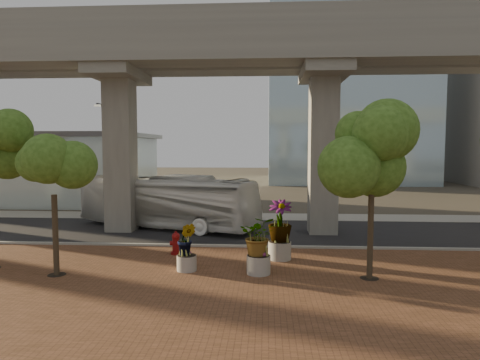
{
  "coord_description": "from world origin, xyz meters",
  "views": [
    {
      "loc": [
        2.73,
        -23.08,
        5.09
      ],
      "look_at": [
        1.25,
        0.5,
        3.24
      ],
      "focal_mm": 32.0,
      "sensor_mm": 36.0,
      "label": 1
    }
  ],
  "objects": [
    {
      "name": "transit_bus",
      "position": [
        -3.45,
        2.96,
        1.64
      ],
      "size": [
        11.96,
        6.92,
        3.28
      ],
      "primitive_type": "imported",
      "rotation": [
        0.0,
        0.0,
        1.19
      ],
      "color": "silver",
      "rests_on": "ground"
    },
    {
      "name": "fire_hydrant",
      "position": [
        -1.5,
        -3.61,
        0.58
      ],
      "size": [
        0.54,
        0.49,
        1.08
      ],
      "color": "maroon",
      "rests_on": "ground"
    },
    {
      "name": "street_tree_near_east",
      "position": [
        6.68,
        -6.8,
        4.85
      ],
      "size": [
        4.02,
        4.02,
        6.64
      ],
      "color": "#413425",
      "rests_on": "ground"
    },
    {
      "name": "streetlamp_west",
      "position": [
        -8.46,
        5.65,
        4.63
      ],
      "size": [
        0.39,
        1.15,
        7.93
      ],
      "color": "#303035",
      "rests_on": "ground"
    },
    {
      "name": "curb_strip",
      "position": [
        0.0,
        -2.0,
        0.08
      ],
      "size": [
        70.0,
        0.25,
        0.16
      ],
      "primitive_type": "cube",
      "color": "gray",
      "rests_on": "ground"
    },
    {
      "name": "far_sidewalk",
      "position": [
        0.0,
        7.5,
        0.03
      ],
      "size": [
        90.0,
        3.0,
        0.06
      ],
      "primitive_type": "cube",
      "color": "gray",
      "rests_on": "ground"
    },
    {
      "name": "planter_front",
      "position": [
        2.42,
        -6.47,
        1.46
      ],
      "size": [
        2.1,
        2.1,
        2.31
      ],
      "color": "#A49D94",
      "rests_on": "ground"
    },
    {
      "name": "transit_viaduct",
      "position": [
        0.0,
        2.0,
        7.29
      ],
      "size": [
        72.0,
        5.6,
        12.4
      ],
      "color": "gray",
      "rests_on": "ground"
    },
    {
      "name": "brick_plaza",
      "position": [
        0.0,
        -8.0,
        0.03
      ],
      "size": [
        70.0,
        13.0,
        0.06
      ],
      "primitive_type": "cube",
      "color": "brown",
      "rests_on": "ground"
    },
    {
      "name": "station_pavilion",
      "position": [
        -20.0,
        16.0,
        3.22
      ],
      "size": [
        23.0,
        13.0,
        6.3
      ],
      "color": "silver",
      "rests_on": "ground"
    },
    {
      "name": "streetlamp_east",
      "position": [
        7.23,
        6.79,
        4.85
      ],
      "size": [
        0.41,
        1.2,
        8.3
      ],
      "color": "#313036",
      "rests_on": "ground"
    },
    {
      "name": "asphalt_road",
      "position": [
        0.0,
        2.0,
        0.02
      ],
      "size": [
        90.0,
        8.0,
        0.04
      ],
      "primitive_type": "cube",
      "color": "black",
      "rests_on": "ground"
    },
    {
      "name": "street_tree_near_west",
      "position": [
        -5.5,
        -7.11,
        4.1
      ],
      "size": [
        3.03,
        3.03,
        5.44
      ],
      "color": "#413425",
      "rests_on": "ground"
    },
    {
      "name": "ground",
      "position": [
        0.0,
        0.0,
        0.0
      ],
      "size": [
        160.0,
        160.0,
        0.0
      ],
      "primitive_type": "plane",
      "color": "#3C372B",
      "rests_on": "ground"
    },
    {
      "name": "planter_right",
      "position": [
        3.33,
        -4.21,
        1.68
      ],
      "size": [
        2.5,
        2.5,
        2.67
      ],
      "color": "#AFAA9E",
      "rests_on": "ground"
    },
    {
      "name": "planter_left",
      "position": [
        -0.5,
        -6.21,
        1.25
      ],
      "size": [
        1.78,
        1.78,
        1.96
      ],
      "color": "#9B988C",
      "rests_on": "ground"
    }
  ]
}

